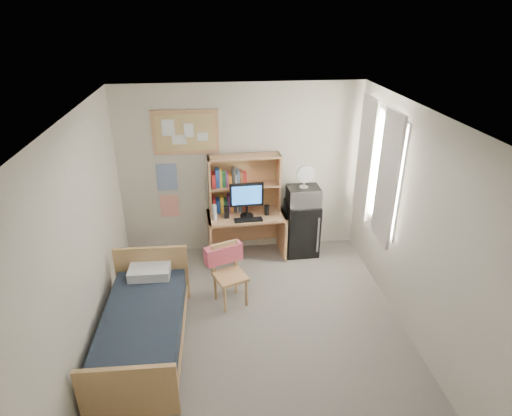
{
  "coord_description": "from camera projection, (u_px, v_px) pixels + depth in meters",
  "views": [
    {
      "loc": [
        -0.43,
        -3.92,
        3.55
      ],
      "look_at": [
        0.13,
        1.2,
        1.1
      ],
      "focal_mm": 30.0,
      "sensor_mm": 36.0,
      "label": 1
    }
  ],
  "objects": [
    {
      "name": "mini_fridge",
      "position": [
        301.0,
        228.0,
        6.64
      ],
      "size": [
        0.5,
        0.5,
        0.84
      ],
      "primitive_type": "cube",
      "rotation": [
        0.0,
        0.0,
        0.02
      ],
      "color": "black",
      "rests_on": "floor"
    },
    {
      "name": "poster_wave",
      "position": [
        167.0,
        177.0,
        6.31
      ],
      "size": [
        0.3,
        0.01,
        0.42
      ],
      "primitive_type": "cube",
      "color": "#264E98",
      "rests_on": "wall_back"
    },
    {
      "name": "hoodie",
      "position": [
        224.0,
        254.0,
        5.54
      ],
      "size": [
        0.52,
        0.32,
        0.24
      ],
      "primitive_type": "cube",
      "rotation": [
        0.0,
        0.0,
        0.37
      ],
      "color": "#EC5A6F",
      "rests_on": "desk_chair"
    },
    {
      "name": "wall_back",
      "position": [
        241.0,
        171.0,
        6.41
      ],
      "size": [
        3.6,
        0.04,
        2.6
      ],
      "primitive_type": "cube",
      "color": "beige",
      "rests_on": "floor"
    },
    {
      "name": "hutch",
      "position": [
        244.0,
        184.0,
        6.33
      ],
      "size": [
        1.08,
        0.33,
        0.87
      ],
      "primitive_type": "cube",
      "rotation": [
        0.0,
        0.0,
        0.06
      ],
      "color": "tan",
      "rests_on": "desk"
    },
    {
      "name": "microwave",
      "position": [
        303.0,
        196.0,
        6.38
      ],
      "size": [
        0.48,
        0.37,
        0.27
      ],
      "primitive_type": "cube",
      "rotation": [
        0.0,
        0.0,
        0.02
      ],
      "color": "silver",
      "rests_on": "mini_fridge"
    },
    {
      "name": "desk_fan",
      "position": [
        304.0,
        177.0,
        6.25
      ],
      "size": [
        0.27,
        0.27,
        0.33
      ],
      "primitive_type": "cylinder",
      "rotation": [
        0.0,
        0.0,
        0.02
      ],
      "color": "silver",
      "rests_on": "microwave"
    },
    {
      "name": "wall_front",
      "position": [
        293.0,
        408.0,
        2.64
      ],
      "size": [
        3.6,
        0.04,
        2.6
      ],
      "primitive_type": "cube",
      "color": "beige",
      "rests_on": "floor"
    },
    {
      "name": "floor",
      "position": [
        256.0,
        336.0,
        5.09
      ],
      "size": [
        3.6,
        4.2,
        0.02
      ],
      "primitive_type": "cube",
      "color": "gray",
      "rests_on": "ground"
    },
    {
      "name": "wall_left",
      "position": [
        81.0,
        250.0,
        4.35
      ],
      "size": [
        0.04,
        4.2,
        2.6
      ],
      "primitive_type": "cube",
      "color": "beige",
      "rests_on": "floor"
    },
    {
      "name": "pillow",
      "position": [
        150.0,
        271.0,
        5.34
      ],
      "size": [
        0.51,
        0.36,
        0.12
      ],
      "primitive_type": "cube",
      "rotation": [
        0.0,
        0.0,
        -0.02
      ],
      "color": "silver",
      "rests_on": "bed"
    },
    {
      "name": "curtain_left",
      "position": [
        387.0,
        179.0,
        5.28
      ],
      "size": [
        0.04,
        0.55,
        1.7
      ],
      "primitive_type": "cube",
      "color": "silver",
      "rests_on": "wall_right"
    },
    {
      "name": "wall_right",
      "position": [
        419.0,
        231.0,
        4.7
      ],
      "size": [
        0.04,
        4.2,
        2.6
      ],
      "primitive_type": "cube",
      "color": "beige",
      "rests_on": "floor"
    },
    {
      "name": "bed",
      "position": [
        144.0,
        331.0,
        4.79
      ],
      "size": [
        0.92,
        1.79,
        0.49
      ],
      "primitive_type": "cube",
      "rotation": [
        0.0,
        0.0,
        -0.02
      ],
      "color": "#19222E",
      "rests_on": "floor"
    },
    {
      "name": "curtain_right",
      "position": [
        365.0,
        159.0,
        6.0
      ],
      "size": [
        0.04,
        0.55,
        1.7
      ],
      "primitive_type": "cube",
      "color": "silver",
      "rests_on": "wall_right"
    },
    {
      "name": "speaker_right",
      "position": [
        267.0,
        210.0,
        6.34
      ],
      "size": [
        0.07,
        0.07,
        0.15
      ],
      "primitive_type": "cube",
      "rotation": [
        0.0,
        0.0,
        0.06
      ],
      "color": "black",
      "rests_on": "desk"
    },
    {
      "name": "bulletin_board",
      "position": [
        185.0,
        132.0,
        6.05
      ],
      "size": [
        0.94,
        0.03,
        0.64
      ],
      "primitive_type": "cube",
      "color": "tan",
      "rests_on": "wall_back"
    },
    {
      "name": "monitor",
      "position": [
        247.0,
        200.0,
        6.22
      ],
      "size": [
        0.5,
        0.07,
        0.53
      ],
      "primitive_type": "cube",
      "rotation": [
        0.0,
        0.0,
        0.06
      ],
      "color": "black",
      "rests_on": "desk"
    },
    {
      "name": "speaker_left",
      "position": [
        226.0,
        212.0,
        6.25
      ],
      "size": [
        0.08,
        0.08,
        0.18
      ],
      "primitive_type": "cube",
      "rotation": [
        0.0,
        0.0,
        0.06
      ],
      "color": "black",
      "rests_on": "desk"
    },
    {
      "name": "poster_japan",
      "position": [
        170.0,
        206.0,
        6.52
      ],
      "size": [
        0.28,
        0.01,
        0.36
      ],
      "primitive_type": "cube",
      "color": "#E84A29",
      "rests_on": "wall_back"
    },
    {
      "name": "keyboard",
      "position": [
        248.0,
        220.0,
        6.2
      ],
      "size": [
        0.42,
        0.16,
        0.02
      ],
      "primitive_type": "cube",
      "rotation": [
        0.0,
        0.0,
        0.06
      ],
      "color": "black",
      "rests_on": "desk"
    },
    {
      "name": "desk_chair",
      "position": [
        230.0,
        276.0,
        5.47
      ],
      "size": [
        0.53,
        0.53,
        0.82
      ],
      "primitive_type": "cube",
      "rotation": [
        0.0,
        0.0,
        0.37
      ],
      "color": "tan",
      "rests_on": "floor"
    },
    {
      "name": "desk",
      "position": [
        246.0,
        235.0,
        6.54
      ],
      "size": [
        1.19,
        0.64,
        0.72
      ],
      "primitive_type": "cube",
      "rotation": [
        0.0,
        0.0,
        0.06
      ],
      "color": "tan",
      "rests_on": "floor"
    },
    {
      "name": "ceiling",
      "position": [
        256.0,
        118.0,
        3.97
      ],
      "size": [
        3.6,
        4.2,
        0.02
      ],
      "primitive_type": "cube",
      "color": "white",
      "rests_on": "wall_back"
    },
    {
      "name": "window_unit",
      "position": [
        378.0,
        168.0,
        5.64
      ],
      "size": [
        0.1,
        1.4,
        1.7
      ],
      "primitive_type": "cube",
      "color": "white",
      "rests_on": "wall_right"
    },
    {
      "name": "water_bottle",
      "position": [
        214.0,
        213.0,
        6.17
      ],
      "size": [
        0.07,
        0.07,
        0.24
      ],
      "primitive_type": "cylinder",
      "rotation": [
        0.0,
        0.0,
        0.06
      ],
      "color": "silver",
      "rests_on": "desk"
    }
  ]
}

